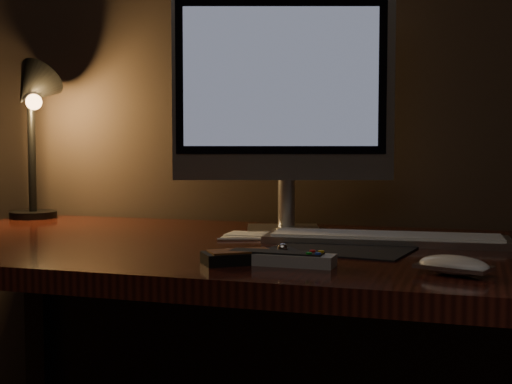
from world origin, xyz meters
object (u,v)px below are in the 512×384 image
(media_remote, at_px, (251,256))
(mouse, at_px, (454,268))
(desk, at_px, (275,301))
(tv_remote, at_px, (276,258))
(keyboard, at_px, (386,238))
(desk_lamp, at_px, (32,112))
(monitor, at_px, (283,94))

(media_remote, bearing_deg, mouse, -37.58)
(desk, relative_size, media_remote, 9.52)
(media_remote, relative_size, tv_remote, 0.85)
(keyboard, distance_m, tv_remote, 0.35)
(keyboard, height_order, media_remote, media_remote)
(desk, xyz_separation_m, desk_lamp, (-0.71, 0.18, 0.41))
(mouse, relative_size, media_remote, 0.66)
(keyboard, bearing_deg, desk_lamp, 166.41)
(media_remote, bearing_deg, monitor, 62.74)
(media_remote, relative_size, desk_lamp, 0.40)
(mouse, xyz_separation_m, media_remote, (-0.33, 0.01, 0.00))
(desk, distance_m, monitor, 0.47)
(monitor, bearing_deg, keyboard, -44.04)
(tv_remote, bearing_deg, media_remote, 173.74)
(keyboard, xyz_separation_m, mouse, (0.15, -0.32, 0.00))
(desk, distance_m, keyboard, 0.27)
(mouse, distance_m, desk_lamp, 1.21)
(mouse, height_order, desk_lamp, desk_lamp)
(desk, height_order, media_remote, media_remote)
(monitor, distance_m, desk_lamp, 0.69)
(keyboard, xyz_separation_m, tv_remote, (-0.14, -0.32, 0.00))
(keyboard, distance_m, media_remote, 0.37)
(media_remote, height_order, desk_lamp, desk_lamp)
(media_remote, height_order, tv_remote, media_remote)
(desk, bearing_deg, mouse, -38.51)
(desk, bearing_deg, monitor, 99.40)
(desk, height_order, mouse, mouse)
(keyboard, relative_size, mouse, 4.41)
(desk, xyz_separation_m, keyboard, (0.23, 0.03, 0.14))
(keyboard, bearing_deg, tv_remote, -118.11)
(desk, relative_size, desk_lamp, 3.80)
(desk_lamp, bearing_deg, desk, -27.63)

